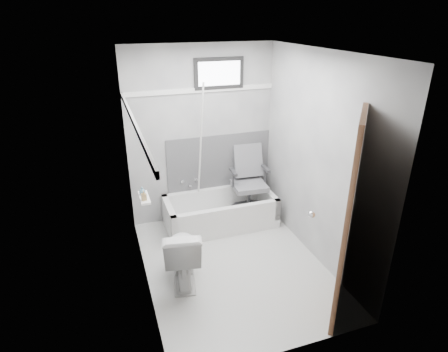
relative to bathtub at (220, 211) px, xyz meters
name	(u,v)px	position (x,y,z in m)	size (l,w,h in m)	color
floor	(234,265)	(-0.14, -0.93, -0.21)	(2.60, 2.60, 0.00)	silver
ceiling	(236,52)	(-0.14, -0.93, 2.19)	(2.60, 2.60, 0.00)	silver
wall_back	(201,136)	(-0.14, 0.37, 0.99)	(2.00, 0.02, 2.40)	gray
wall_front	(295,234)	(-0.14, -2.23, 0.99)	(2.00, 0.02, 2.40)	gray
wall_left	(138,184)	(-1.14, -0.93, 0.99)	(0.02, 2.60, 2.40)	gray
wall_right	(317,160)	(0.86, -0.93, 0.99)	(0.02, 2.60, 2.40)	gray
bathtub	(220,211)	(0.00, 0.00, 0.00)	(1.50, 0.70, 0.42)	silver
office_chair	(249,181)	(0.44, 0.05, 0.37)	(0.53, 0.53, 0.92)	slate
toilet	(182,254)	(-0.76, -1.00, 0.14)	(0.39, 0.70, 0.69)	silver
door	(394,233)	(0.84, -2.21, 0.79)	(0.78, 0.78, 2.00)	brown
window	(219,73)	(0.11, 0.36, 1.81)	(0.66, 0.04, 0.40)	black
backerboard	(219,162)	(0.11, 0.36, 0.59)	(1.50, 0.02, 0.78)	#4C4C4F
trim_back	(201,90)	(-0.14, 0.36, 1.61)	(2.00, 0.02, 0.06)	white
trim_left	(134,122)	(-1.13, -0.93, 1.61)	(0.02, 2.60, 0.06)	white
pole	(200,153)	(-0.23, 0.13, 0.84)	(0.02, 0.02, 1.95)	silver
shelf	(144,198)	(-1.07, -0.64, 0.69)	(0.10, 0.32, 0.03)	white
soap_bottle_a	(144,195)	(-1.08, -0.72, 0.76)	(0.05, 0.05, 0.11)	#9F824F
soap_bottle_b	(142,191)	(-1.08, -0.58, 0.75)	(0.07, 0.07, 0.09)	teal
faucet	(189,182)	(-0.34, 0.34, 0.34)	(0.26, 0.10, 0.16)	silver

